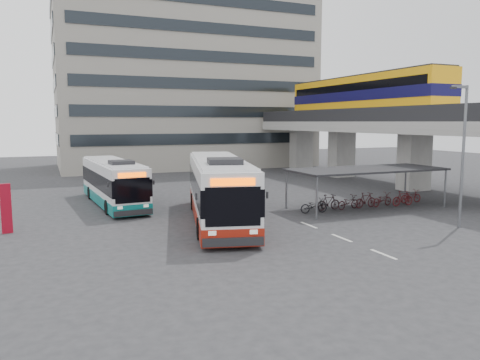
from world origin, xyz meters
name	(u,v)px	position (x,y,z in m)	size (l,w,h in m)	color
ground	(267,229)	(0.00, 0.00, 0.00)	(120.00, 120.00, 0.00)	#28282B
viaduct	(371,113)	(17.00, 13.62, 6.23)	(8.00, 32.00, 9.68)	gray
bike_shelter	(366,187)	(8.50, 3.00, 1.36)	(10.00, 4.00, 2.54)	#595B60
office_block	(184,65)	(6.00, 36.00, 12.50)	(30.00, 15.00, 25.00)	gray
road_markings	(342,238)	(2.50, -3.00, 0.01)	(0.15, 7.60, 0.01)	beige
bus_main	(219,190)	(-1.56, 2.89, 1.74)	(5.82, 12.92, 3.74)	white
bus_teal	(113,183)	(-6.26, 10.51, 1.46)	(3.06, 10.77, 3.14)	white
pedestrian	(229,228)	(-3.03, -2.47, 0.88)	(0.64, 0.42, 1.76)	black
lamp_post	(462,148)	(9.42, -3.44, 4.17)	(1.29, 0.29, 7.32)	#595B60
sign_totem_mid	(6,208)	(-12.24, 4.19, 1.28)	(0.54, 0.23, 2.48)	maroon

